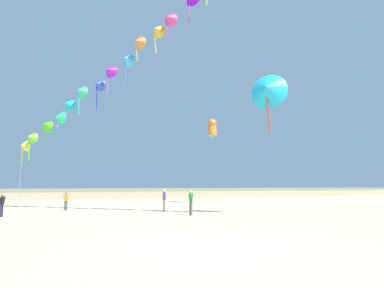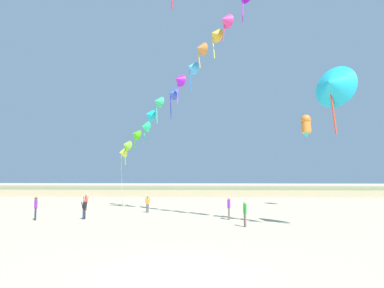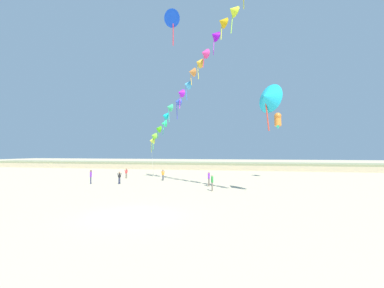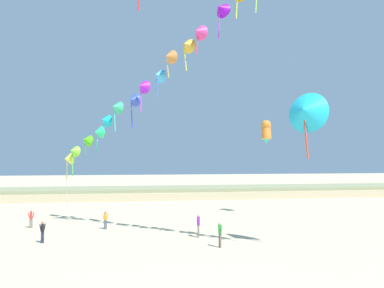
{
  "view_description": "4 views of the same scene",
  "coord_description": "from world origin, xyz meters",
  "px_view_note": "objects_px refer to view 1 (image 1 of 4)",
  "views": [
    {
      "loc": [
        -5.01,
        -11.22,
        2.07
      ],
      "look_at": [
        3.25,
        9.99,
        4.8
      ],
      "focal_mm": 32.0,
      "sensor_mm": 36.0,
      "label": 1
    },
    {
      "loc": [
        1.21,
        -11.86,
        3.43
      ],
      "look_at": [
        0.07,
        11.08,
        5.47
      ],
      "focal_mm": 32.0,
      "sensor_mm": 36.0,
      "label": 2
    },
    {
      "loc": [
        6.89,
        -14.94,
        3.99
      ],
      "look_at": [
        1.4,
        11.32,
        4.8
      ],
      "focal_mm": 24.0,
      "sensor_mm": 36.0,
      "label": 3
    },
    {
      "loc": [
        -2.41,
        -15.45,
        6.03
      ],
      "look_at": [
        1.89,
        12.37,
        6.9
      ],
      "focal_mm": 38.0,
      "sensor_mm": 36.0,
      "label": 4
    }
  ],
  "objects_px": {
    "person_mid_center": "(191,201)",
    "person_near_left": "(2,203)",
    "person_far_left": "(66,200)",
    "large_kite_high_solo": "(268,89)",
    "person_far_center": "(164,199)",
    "large_kite_low_lead": "(212,128)"
  },
  "relations": [
    {
      "from": "person_far_left",
      "to": "person_far_center",
      "type": "xyz_separation_m",
      "value": [
        7.07,
        -4.54,
        0.15
      ]
    },
    {
      "from": "person_far_center",
      "to": "large_kite_low_lead",
      "type": "bearing_deg",
      "value": 49.33
    },
    {
      "from": "large_kite_low_lead",
      "to": "large_kite_high_solo",
      "type": "xyz_separation_m",
      "value": [
        -2.78,
        -15.71,
        0.27
      ]
    },
    {
      "from": "person_far_center",
      "to": "person_mid_center",
      "type": "bearing_deg",
      "value": -76.72
    },
    {
      "from": "person_near_left",
      "to": "large_kite_high_solo",
      "type": "relative_size",
      "value": 0.34
    },
    {
      "from": "person_far_center",
      "to": "person_near_left",
      "type": "bearing_deg",
      "value": -178.51
    },
    {
      "from": "person_far_center",
      "to": "large_kite_high_solo",
      "type": "distance_m",
      "value": 11.37
    },
    {
      "from": "person_mid_center",
      "to": "large_kite_high_solo",
      "type": "distance_m",
      "value": 9.73
    },
    {
      "from": "person_far_left",
      "to": "person_mid_center",
      "type": "bearing_deg",
      "value": -45.7
    },
    {
      "from": "person_near_left",
      "to": "person_far_left",
      "type": "relative_size",
      "value": 1.02
    },
    {
      "from": "large_kite_low_lead",
      "to": "person_mid_center",
      "type": "bearing_deg",
      "value": -120.07
    },
    {
      "from": "person_far_center",
      "to": "large_kite_low_lead",
      "type": "relative_size",
      "value": 0.71
    },
    {
      "from": "person_mid_center",
      "to": "large_kite_high_solo",
      "type": "xyz_separation_m",
      "value": [
        5.29,
        -1.77,
        7.97
      ]
    },
    {
      "from": "person_far_left",
      "to": "large_kite_high_solo",
      "type": "height_order",
      "value": "large_kite_high_solo"
    },
    {
      "from": "person_far_left",
      "to": "large_kite_low_lead",
      "type": "xyz_separation_m",
      "value": [
        15.99,
        5.83,
        7.83
      ]
    },
    {
      "from": "person_far_left",
      "to": "large_kite_low_lead",
      "type": "bearing_deg",
      "value": 20.04
    },
    {
      "from": "person_mid_center",
      "to": "large_kite_low_lead",
      "type": "xyz_separation_m",
      "value": [
        8.07,
        13.94,
        7.7
      ]
    },
    {
      "from": "person_mid_center",
      "to": "large_kite_high_solo",
      "type": "height_order",
      "value": "large_kite_high_solo"
    },
    {
      "from": "person_far_left",
      "to": "large_kite_high_solo",
      "type": "bearing_deg",
      "value": -36.79
    },
    {
      "from": "person_mid_center",
      "to": "person_near_left",
      "type": "bearing_deg",
      "value": 164.65
    },
    {
      "from": "person_mid_center",
      "to": "person_far_left",
      "type": "xyz_separation_m",
      "value": [
        -7.91,
        8.11,
        -0.13
      ]
    },
    {
      "from": "person_far_center",
      "to": "person_far_left",
      "type": "bearing_deg",
      "value": 147.28
    }
  ]
}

